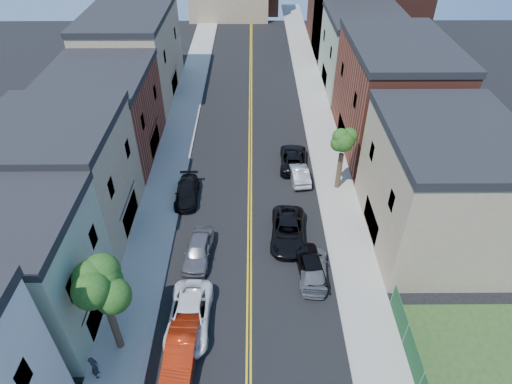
{
  "coord_description": "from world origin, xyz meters",
  "views": [
    {
      "loc": [
        0.35,
        -1.23,
        24.06
      ],
      "look_at": [
        0.53,
        26.88,
        2.0
      ],
      "focal_mm": 30.42,
      "sensor_mm": 36.0,
      "label": 1
    }
  ],
  "objects_px": {
    "white_pickup": "(189,317)",
    "black_car_left": "(187,192)",
    "black_suv_lane": "(288,231)",
    "grey_car_right": "(313,269)",
    "black_car_right": "(311,264)",
    "dark_car_right_far": "(293,158)",
    "red_sedan": "(181,352)",
    "grey_car_left": "(198,250)",
    "pedestrian_left": "(95,367)",
    "silver_car_right": "(298,172)"
  },
  "relations": [
    {
      "from": "pedestrian_left",
      "to": "white_pickup",
      "type": "bearing_deg",
      "value": -70.21
    },
    {
      "from": "grey_car_right",
      "to": "pedestrian_left",
      "type": "height_order",
      "value": "pedestrian_left"
    },
    {
      "from": "silver_car_right",
      "to": "pedestrian_left",
      "type": "bearing_deg",
      "value": 48.9
    },
    {
      "from": "grey_car_left",
      "to": "black_car_left",
      "type": "relative_size",
      "value": 1.0
    },
    {
      "from": "red_sedan",
      "to": "black_car_left",
      "type": "distance_m",
      "value": 15.58
    },
    {
      "from": "grey_car_left",
      "to": "grey_car_right",
      "type": "bearing_deg",
      "value": -7.39
    },
    {
      "from": "white_pickup",
      "to": "silver_car_right",
      "type": "distance_m",
      "value": 17.92
    },
    {
      "from": "white_pickup",
      "to": "black_car_right",
      "type": "distance_m",
      "value": 9.32
    },
    {
      "from": "grey_car_left",
      "to": "silver_car_right",
      "type": "relative_size",
      "value": 1.06
    },
    {
      "from": "grey_car_left",
      "to": "black_car_right",
      "type": "height_order",
      "value": "grey_car_left"
    },
    {
      "from": "dark_car_right_far",
      "to": "black_suv_lane",
      "type": "height_order",
      "value": "black_suv_lane"
    },
    {
      "from": "black_car_left",
      "to": "grey_car_right",
      "type": "xyz_separation_m",
      "value": [
        10.08,
        -8.94,
        0.01
      ]
    },
    {
      "from": "silver_car_right",
      "to": "dark_car_right_far",
      "type": "bearing_deg",
      "value": -89.29
    },
    {
      "from": "black_car_right",
      "to": "black_suv_lane",
      "type": "xyz_separation_m",
      "value": [
        -1.4,
        3.49,
        -0.0
      ]
    },
    {
      "from": "red_sedan",
      "to": "black_car_right",
      "type": "relative_size",
      "value": 1.08
    },
    {
      "from": "black_car_left",
      "to": "silver_car_right",
      "type": "height_order",
      "value": "silver_car_right"
    },
    {
      "from": "white_pickup",
      "to": "black_car_left",
      "type": "distance_m",
      "value": 13.12
    },
    {
      "from": "white_pickup",
      "to": "grey_car_left",
      "type": "xyz_separation_m",
      "value": [
        0.0,
        5.85,
        0.0
      ]
    },
    {
      "from": "red_sedan",
      "to": "black_suv_lane",
      "type": "height_order",
      "value": "red_sedan"
    },
    {
      "from": "grey_car_left",
      "to": "black_suv_lane",
      "type": "distance_m",
      "value": 7.11
    },
    {
      "from": "black_car_left",
      "to": "pedestrian_left",
      "type": "height_order",
      "value": "pedestrian_left"
    },
    {
      "from": "black_car_right",
      "to": "grey_car_right",
      "type": "bearing_deg",
      "value": 109.29
    },
    {
      "from": "white_pickup",
      "to": "black_car_left",
      "type": "relative_size",
      "value": 1.22
    },
    {
      "from": "black_car_right",
      "to": "pedestrian_left",
      "type": "distance_m",
      "value": 15.37
    },
    {
      "from": "grey_car_left",
      "to": "dark_car_right_far",
      "type": "xyz_separation_m",
      "value": [
        8.0,
        12.29,
        -0.05
      ]
    },
    {
      "from": "red_sedan",
      "to": "grey_car_left",
      "type": "bearing_deg",
      "value": 91.53
    },
    {
      "from": "red_sedan",
      "to": "white_pickup",
      "type": "distance_m",
      "value": 2.5
    },
    {
      "from": "white_pickup",
      "to": "silver_car_right",
      "type": "height_order",
      "value": "white_pickup"
    },
    {
      "from": "black_car_left",
      "to": "pedestrian_left",
      "type": "relative_size",
      "value": 2.67
    },
    {
      "from": "red_sedan",
      "to": "pedestrian_left",
      "type": "distance_m",
      "value": 4.88
    },
    {
      "from": "dark_car_right_far",
      "to": "black_suv_lane",
      "type": "bearing_deg",
      "value": 86.66
    },
    {
      "from": "black_car_right",
      "to": "black_car_left",
      "type": "bearing_deg",
      "value": -47.38
    },
    {
      "from": "red_sedan",
      "to": "black_suv_lane",
      "type": "xyz_separation_m",
      "value": [
        6.99,
        10.41,
        -0.04
      ]
    },
    {
      "from": "white_pickup",
      "to": "black_suv_lane",
      "type": "distance_m",
      "value": 10.43
    },
    {
      "from": "grey_car_left",
      "to": "black_car_left",
      "type": "bearing_deg",
      "value": 108.02
    },
    {
      "from": "pedestrian_left",
      "to": "black_car_left",
      "type": "bearing_deg",
      "value": -26.67
    },
    {
      "from": "grey_car_right",
      "to": "black_suv_lane",
      "type": "relative_size",
      "value": 0.85
    },
    {
      "from": "black_car_left",
      "to": "black_suv_lane",
      "type": "xyz_separation_m",
      "value": [
        8.5,
        -5.1,
        0.1
      ]
    },
    {
      "from": "silver_car_right",
      "to": "pedestrian_left",
      "type": "relative_size",
      "value": 2.52
    },
    {
      "from": "grey_car_right",
      "to": "dark_car_right_far",
      "type": "bearing_deg",
      "value": -82.82
    },
    {
      "from": "black_car_left",
      "to": "dark_car_right_far",
      "type": "xyz_separation_m",
      "value": [
        9.7,
        5.14,
        0.07
      ]
    },
    {
      "from": "black_car_left",
      "to": "black_car_right",
      "type": "bearing_deg",
      "value": -41.6
    },
    {
      "from": "grey_car_left",
      "to": "black_car_left",
      "type": "height_order",
      "value": "grey_car_left"
    },
    {
      "from": "pedestrian_left",
      "to": "black_suv_lane",
      "type": "bearing_deg",
      "value": -61.34
    },
    {
      "from": "red_sedan",
      "to": "black_car_left",
      "type": "xyz_separation_m",
      "value": [
        -1.51,
        15.5,
        -0.14
      ]
    },
    {
      "from": "dark_car_right_far",
      "to": "black_suv_lane",
      "type": "xyz_separation_m",
      "value": [
        -1.2,
        -10.23,
        0.03
      ]
    },
    {
      "from": "pedestrian_left",
      "to": "red_sedan",
      "type": "bearing_deg",
      "value": -93.48
    },
    {
      "from": "grey_car_left",
      "to": "pedestrian_left",
      "type": "xyz_separation_m",
      "value": [
        -4.96,
        -9.36,
        0.23
      ]
    },
    {
      "from": "red_sedan",
      "to": "grey_car_right",
      "type": "bearing_deg",
      "value": 40.29
    },
    {
      "from": "black_car_left",
      "to": "white_pickup",
      "type": "bearing_deg",
      "value": -83.24
    }
  ]
}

